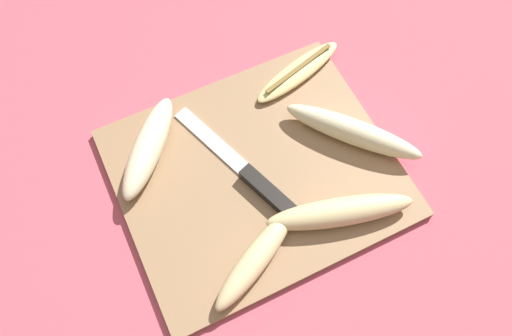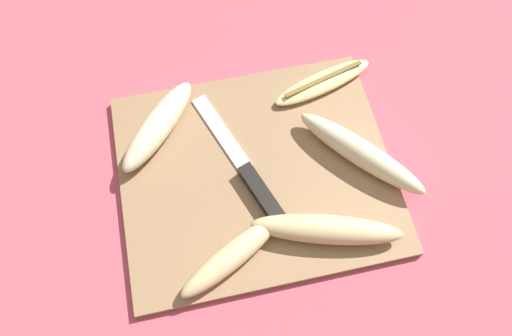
{
  "view_description": "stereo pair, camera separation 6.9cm",
  "coord_description": "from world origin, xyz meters",
  "px_view_note": "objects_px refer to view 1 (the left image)",
  "views": [
    {
      "loc": [
        -0.13,
        -0.26,
        0.65
      ],
      "look_at": [
        0.0,
        0.0,
        0.02
      ],
      "focal_mm": 35.0,
      "sensor_mm": 36.0,
      "label": 1
    },
    {
      "loc": [
        -0.06,
        -0.28,
        0.65
      ],
      "look_at": [
        0.0,
        0.0,
        0.02
      ],
      "focal_mm": 35.0,
      "sensor_mm": 36.0,
      "label": 2
    }
  ],
  "objects_px": {
    "banana_bright_far": "(148,147)",
    "banana_mellow_near": "(340,212)",
    "knife": "(259,181)",
    "banana_ripe_center": "(255,260)",
    "banana_pale_long": "(353,132)",
    "banana_golden_short": "(298,72)"
  },
  "relations": [
    {
      "from": "banana_bright_far",
      "to": "banana_mellow_near",
      "type": "distance_m",
      "value": 0.28
    },
    {
      "from": "knife",
      "to": "banana_ripe_center",
      "type": "distance_m",
      "value": 0.11
    },
    {
      "from": "knife",
      "to": "banana_pale_long",
      "type": "bearing_deg",
      "value": -17.45
    },
    {
      "from": "knife",
      "to": "banana_pale_long",
      "type": "relative_size",
      "value": 1.31
    },
    {
      "from": "banana_pale_long",
      "to": "banana_mellow_near",
      "type": "height_order",
      "value": "banana_pale_long"
    },
    {
      "from": "banana_ripe_center",
      "to": "banana_pale_long",
      "type": "relative_size",
      "value": 0.88
    },
    {
      "from": "banana_golden_short",
      "to": "banana_bright_far",
      "type": "height_order",
      "value": "banana_bright_far"
    },
    {
      "from": "banana_ripe_center",
      "to": "banana_pale_long",
      "type": "xyz_separation_m",
      "value": [
        0.2,
        0.1,
        0.0
      ]
    },
    {
      "from": "knife",
      "to": "banana_golden_short",
      "type": "distance_m",
      "value": 0.19
    },
    {
      "from": "banana_ripe_center",
      "to": "banana_golden_short",
      "type": "xyz_separation_m",
      "value": [
        0.19,
        0.24,
        -0.01
      ]
    },
    {
      "from": "knife",
      "to": "banana_golden_short",
      "type": "height_order",
      "value": "same"
    },
    {
      "from": "knife",
      "to": "banana_ripe_center",
      "type": "relative_size",
      "value": 1.5
    },
    {
      "from": "banana_ripe_center",
      "to": "banana_bright_far",
      "type": "relative_size",
      "value": 1.02
    },
    {
      "from": "banana_ripe_center",
      "to": "banana_golden_short",
      "type": "distance_m",
      "value": 0.3
    },
    {
      "from": "banana_pale_long",
      "to": "banana_bright_far",
      "type": "bearing_deg",
      "value": 159.1
    },
    {
      "from": "banana_mellow_near",
      "to": "banana_bright_far",
      "type": "bearing_deg",
      "value": 134.11
    },
    {
      "from": "banana_ripe_center",
      "to": "banana_mellow_near",
      "type": "distance_m",
      "value": 0.13
    },
    {
      "from": "banana_pale_long",
      "to": "knife",
      "type": "bearing_deg",
      "value": -177.78
    },
    {
      "from": "knife",
      "to": "banana_bright_far",
      "type": "relative_size",
      "value": 1.53
    },
    {
      "from": "banana_golden_short",
      "to": "banana_mellow_near",
      "type": "height_order",
      "value": "banana_mellow_near"
    },
    {
      "from": "banana_golden_short",
      "to": "banana_bright_far",
      "type": "distance_m",
      "value": 0.25
    },
    {
      "from": "banana_pale_long",
      "to": "banana_mellow_near",
      "type": "distance_m",
      "value": 0.12
    }
  ]
}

